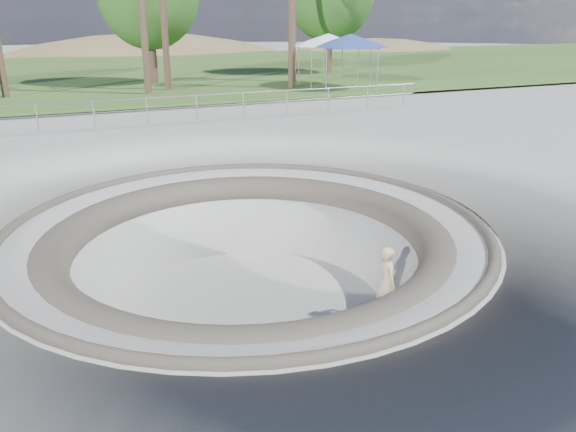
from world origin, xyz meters
The scene contains 9 objects.
ground centered at (0.00, 0.00, 0.00)m, with size 180.00×180.00×0.00m, color #A5A49F.
skate_bowl centered at (0.00, 0.00, -1.83)m, with size 14.00×14.00×4.10m.
grass_strip centered at (0.00, 34.00, 0.22)m, with size 180.00×36.00×0.12m.
distant_hills centered at (3.78, 57.17, -7.02)m, with size 103.20×45.00×28.60m.
safety_railing centered at (0.00, 12.00, 0.69)m, with size 25.00×0.06×1.03m.
skateboard centered at (2.45, -1.73, -1.83)m, with size 0.87×0.36×0.09m.
skater centered at (2.45, -1.73, -1.00)m, with size 0.59×0.39×1.62m, color #CCB284.
canopy_white centered at (11.79, 19.63, 2.87)m, with size 5.77×5.77×2.95m.
canopy_blue centered at (12.35, 18.00, 2.88)m, with size 5.39×5.39×2.97m.
Camera 1 is at (-3.55, -10.60, 4.26)m, focal length 35.00 mm.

